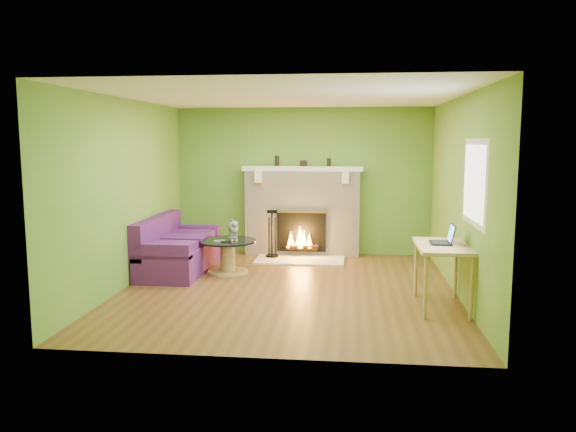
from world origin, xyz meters
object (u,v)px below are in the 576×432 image
object	(u,v)px
sofa	(176,250)
desk	(443,252)
cat	(233,229)
coffee_table	(228,254)

from	to	relation	value
sofa	desk	distance (m)	4.13
sofa	cat	world-z (taller)	sofa
desk	cat	xyz separation A→B (m)	(-2.90, 1.58, -0.02)
desk	cat	distance (m)	3.30
coffee_table	sofa	bearing A→B (deg)	178.34
coffee_table	cat	world-z (taller)	cat
coffee_table	desk	xyz separation A→B (m)	(2.98, -1.53, 0.40)
sofa	coffee_table	xyz separation A→B (m)	(0.83, -0.02, -0.04)
sofa	cat	size ratio (longest dim) A/B	3.58
sofa	coffee_table	distance (m)	0.83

